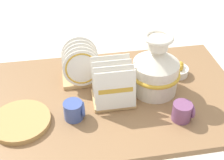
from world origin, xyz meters
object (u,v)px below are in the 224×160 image
Objects in this scene: dish_rack_square_plates at (113,89)px; fruit_bowl at (177,70)px; dish_rack_round_plates at (81,67)px; mug_plum_glaze at (183,112)px; wicker_charger_stack at (21,121)px; mug_cobalt_glaze at (74,110)px; ceramic_vase at (156,69)px.

fruit_bowl is at bearing 22.24° from dish_rack_square_plates.
dish_rack_round_plates reaches higher than mug_plum_glaze.
wicker_charger_stack is 0.27m from mug_cobalt_glaze.
dish_rack_round_plates is 0.79× the size of wicker_charger_stack.
ceramic_vase is 0.24m from fruit_bowl.
fruit_bowl is (0.89, 0.26, 0.02)m from wicker_charger_stack.
mug_cobalt_glaze is at bearing -161.63° from ceramic_vase.
wicker_charger_stack is at bearing -137.74° from dish_rack_round_plates.
dish_rack_round_plates is 0.61m from mug_plum_glaze.
mug_plum_glaze reaches higher than wicker_charger_stack.
wicker_charger_stack is at bearing 172.70° from mug_plum_glaze.
dish_rack_square_plates is at bearing -54.55° from dish_rack_round_plates.
dish_rack_round_plates is at bearing 158.54° from ceramic_vase.
mug_plum_glaze is (0.31, -0.19, -0.03)m from dish_rack_square_plates.
dish_rack_round_plates reaches higher than mug_cobalt_glaze.
mug_cobalt_glaze and mug_plum_glaze have the same top height.
dish_rack_square_plates is at bearing 148.54° from mug_plum_glaze.
dish_rack_square_plates is 2.19× the size of mug_cobalt_glaze.
mug_cobalt_glaze is at bearing -156.91° from fruit_bowl.
ceramic_vase is 0.74m from wicker_charger_stack.
ceramic_vase is 0.25m from dish_rack_square_plates.
dish_rack_round_plates is 2.22× the size of mug_plum_glaze.
ceramic_vase is at bearing 12.42° from dish_rack_square_plates.
mug_plum_glaze is at bearing -72.96° from ceramic_vase.
mug_cobalt_glaze is 0.81× the size of fruit_bowl.
ceramic_vase is 1.50× the size of dish_rack_square_plates.
ceramic_vase reaches higher than mug_cobalt_glaze.
fruit_bowl is at bearing 16.45° from wicker_charger_stack.
mug_plum_glaze is 0.81× the size of fruit_bowl.
ceramic_vase is at bearing 11.51° from wicker_charger_stack.
ceramic_vase is 1.16× the size of wicker_charger_stack.
dish_rack_round_plates is 0.45m from wicker_charger_stack.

